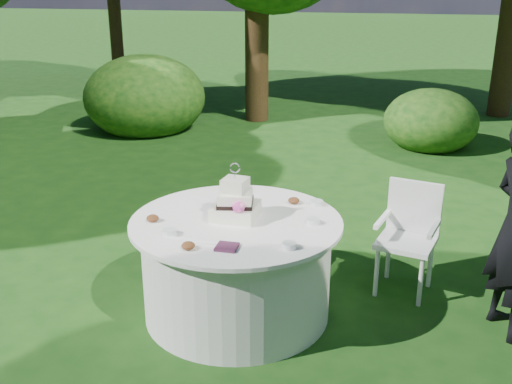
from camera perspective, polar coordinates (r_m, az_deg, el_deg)
ground at (r=4.73m, az=-1.80°, el=-11.33°), size 80.00×80.00×0.00m
napkins at (r=3.93m, az=-2.79°, el=-5.25°), size 0.14×0.14×0.02m
feather_plume at (r=4.05m, az=-5.57°, el=-4.63°), size 0.48×0.07×0.01m
table at (r=4.54m, az=-1.85°, el=-7.13°), size 1.56×1.56×0.77m
cake at (r=4.38m, az=-1.97°, el=-1.08°), size 0.32×0.34×0.43m
chair at (r=5.00m, az=14.40°, el=-3.48°), size 0.53×0.52×0.90m
votives at (r=4.25m, az=1.70°, el=-3.11°), size 1.03×0.92×0.04m
petal_cups at (r=4.32m, az=-3.97°, el=-2.68°), size 1.02×1.07×0.05m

